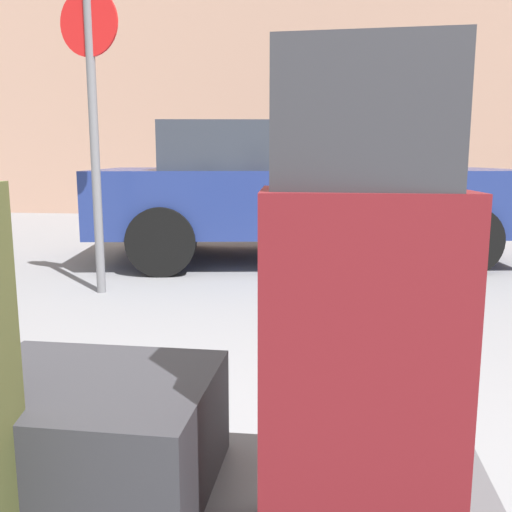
% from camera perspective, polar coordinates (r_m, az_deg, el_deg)
% --- Properties ---
extents(suitcase_maroon_front_left, '(0.37, 0.27, 0.69)m').
position_cam_1_polar(suitcase_maroon_front_left, '(1.09, 10.17, -11.77)').
color(suitcase_maroon_front_left, maroon).
rests_on(suitcase_maroon_front_left, luggage_cart).
extents(suitcase_charcoal_rear_left, '(0.56, 0.47, 0.26)m').
position_cam_1_polar(suitcase_charcoal_rear_left, '(1.39, -16.51, -16.76)').
color(suitcase_charcoal_rear_left, '#2D2D33').
rests_on(suitcase_charcoal_rear_left, luggage_cart).
extents(duffel_bag_charcoal_topmost_pile, '(0.31, 0.22, 0.25)m').
position_cam_1_polar(duffel_bag_charcoal_topmost_pile, '(1.02, 10.99, 13.54)').
color(duffel_bag_charcoal_topmost_pile, '#2D2D33').
rests_on(duffel_bag_charcoal_topmost_pile, suitcase_maroon_front_left).
extents(parked_car, '(4.52, 2.42, 1.42)m').
position_cam_1_polar(parked_car, '(6.07, 4.42, 6.83)').
color(parked_car, navy).
rests_on(parked_car, ground_plane).
extents(bollard_kerb_near, '(0.28, 0.28, 0.68)m').
position_cam_1_polar(bollard_kerb_near, '(8.55, 22.86, 4.14)').
color(bollard_kerb_near, '#72665B').
rests_on(bollard_kerb_near, ground_plane).
extents(no_parking_sign, '(0.49, 0.12, 2.33)m').
position_cam_1_polar(no_parking_sign, '(4.68, -16.07, 13.94)').
color(no_parking_sign, slate).
rests_on(no_parking_sign, ground_plane).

